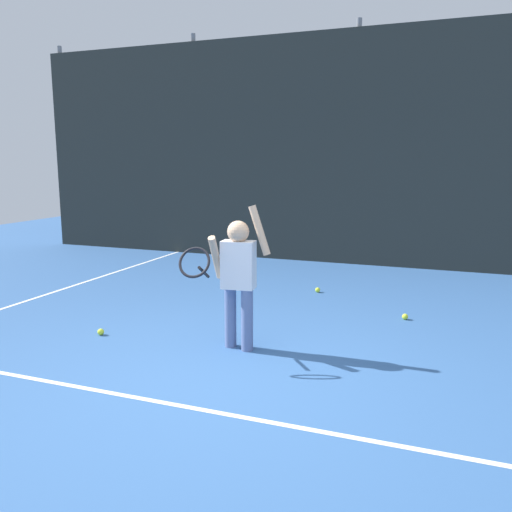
{
  "coord_description": "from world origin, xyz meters",
  "views": [
    {
      "loc": [
        1.68,
        -3.64,
        1.74
      ],
      "look_at": [
        -0.09,
        0.98,
        0.85
      ],
      "focal_mm": 37.42,
      "sensor_mm": 36.0,
      "label": 1
    }
  ],
  "objects_px": {
    "tennis_ball_2": "(318,290)",
    "tennis_ball_3": "(101,332)",
    "tennis_ball_0": "(405,317)",
    "tennis_player": "(237,273)"
  },
  "relations": [
    {
      "from": "tennis_ball_2",
      "to": "tennis_ball_3",
      "type": "relative_size",
      "value": 1.0
    },
    {
      "from": "tennis_ball_2",
      "to": "tennis_ball_0",
      "type": "bearing_deg",
      "value": -35.07
    },
    {
      "from": "tennis_ball_2",
      "to": "tennis_ball_3",
      "type": "height_order",
      "value": "same"
    },
    {
      "from": "tennis_player",
      "to": "tennis_ball_2",
      "type": "distance_m",
      "value": 2.48
    },
    {
      "from": "tennis_ball_0",
      "to": "tennis_ball_3",
      "type": "bearing_deg",
      "value": -149.69
    },
    {
      "from": "tennis_ball_0",
      "to": "tennis_ball_2",
      "type": "height_order",
      "value": "same"
    },
    {
      "from": "tennis_player",
      "to": "tennis_ball_3",
      "type": "distance_m",
      "value": 1.61
    },
    {
      "from": "tennis_ball_2",
      "to": "tennis_ball_3",
      "type": "xyz_separation_m",
      "value": [
        -1.6,
        -2.5,
        0.0
      ]
    },
    {
      "from": "tennis_player",
      "to": "tennis_ball_0",
      "type": "height_order",
      "value": "tennis_player"
    },
    {
      "from": "tennis_ball_0",
      "to": "tennis_player",
      "type": "bearing_deg",
      "value": -132.14
    }
  ]
}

